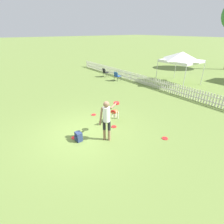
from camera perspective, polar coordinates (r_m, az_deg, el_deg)
ground_plane at (r=7.78m, az=-8.75°, el=-6.91°), size 240.00×240.00×0.00m
handler_person at (r=6.78m, az=-1.63°, el=-1.30°), size 0.60×1.10×1.70m
leaping_dog at (r=8.41m, az=0.96°, el=0.00°), size 0.84×0.95×0.83m
frisbee_near_handler at (r=7.67m, az=16.89°, el=-8.24°), size 0.24×0.24×0.02m
frisbee_near_dog at (r=9.34m, az=-6.03°, el=-0.88°), size 0.24×0.24×0.02m
frisbee_midfield at (r=8.17m, az=0.61°, el=-4.81°), size 0.24×0.24×0.02m
frisbee_far_scatter at (r=7.55m, az=-12.21°, el=-8.20°), size 0.24×0.24×0.02m
backpack_on_grass at (r=7.26m, az=-10.90°, el=-7.90°), size 0.29×0.26×0.38m
picket_fence at (r=12.63m, az=22.91°, el=6.07°), size 26.82×0.04×0.74m
folding_chair_blue_left at (r=15.63m, az=1.62°, el=11.83°), size 0.50×0.52×0.80m
folding_chair_center at (r=17.03m, az=-2.26°, el=12.98°), size 0.49×0.51×0.81m
canopy_tent_main at (r=15.43m, az=21.89°, el=16.31°), size 2.61×2.61×2.57m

